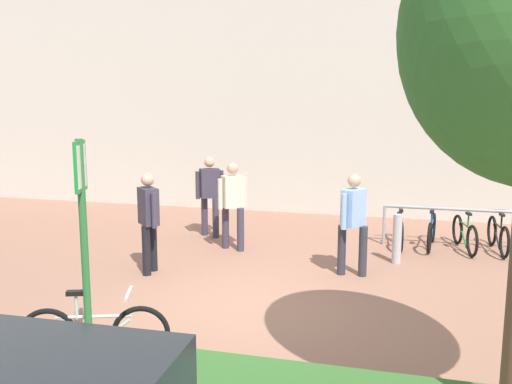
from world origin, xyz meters
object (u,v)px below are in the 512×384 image
at_px(parking_sign_post, 83,224).
at_px(person_suited_navy, 210,191).
at_px(bike_rack_cluster, 481,234).
at_px(person_shirt_white, 353,218).
at_px(bollard_steel, 397,239).
at_px(person_suited_dark, 149,216).
at_px(bike_at_sign, 95,334).
at_px(person_shirt_blue, 233,200).

height_order(parking_sign_post, person_suited_navy, parking_sign_post).
xyz_separation_m(bike_rack_cluster, person_shirt_white, (-2.29, -2.18, 0.64)).
distance_m(bike_rack_cluster, person_shirt_white, 3.23).
height_order(bollard_steel, person_suited_dark, person_suited_dark).
xyz_separation_m(bike_rack_cluster, person_suited_dark, (-5.63, -2.93, 0.64)).
distance_m(parking_sign_post, person_shirt_white, 4.87).
relative_size(bike_at_sign, person_suited_navy, 0.94).
bearing_deg(parking_sign_post, bike_rack_cluster, 53.45).
distance_m(bike_rack_cluster, bollard_steel, 2.04).
height_order(bike_rack_cluster, person_shirt_white, person_shirt_white).
relative_size(bollard_steel, person_shirt_white, 0.52).
bearing_deg(bike_at_sign, person_suited_navy, 96.91).
relative_size(bike_rack_cluster, person_shirt_blue, 2.19).
relative_size(parking_sign_post, bollard_steel, 2.83).
relative_size(bollard_steel, person_shirt_blue, 0.52).
bearing_deg(bike_rack_cluster, person_shirt_white, -136.48).
distance_m(person_suited_dark, person_shirt_white, 3.42).
relative_size(bike_at_sign, person_shirt_white, 0.94).
xyz_separation_m(parking_sign_post, bollard_steel, (3.13, 5.07, -1.21)).
xyz_separation_m(parking_sign_post, person_shirt_blue, (0.00, 5.20, -0.67)).
xyz_separation_m(bike_at_sign, bike_rack_cluster, (4.78, 6.11, -0.00)).
distance_m(parking_sign_post, bike_at_sign, 1.33).
height_order(bike_at_sign, person_shirt_white, person_shirt_white).
bearing_deg(person_shirt_blue, parking_sign_post, -90.03).
relative_size(parking_sign_post, person_suited_navy, 1.48).
height_order(person_shirt_white, person_suited_navy, same).
relative_size(person_shirt_blue, person_suited_navy, 1.00).
bearing_deg(person_suited_dark, bike_at_sign, -75.09).
distance_m(person_suited_dark, person_shirt_blue, 2.01).
relative_size(person_suited_dark, person_shirt_blue, 1.00).
relative_size(bike_rack_cluster, person_shirt_white, 2.19).
bearing_deg(bollard_steel, person_shirt_white, -128.55).
relative_size(person_shirt_white, person_suited_navy, 1.00).
height_order(person_shirt_blue, person_suited_navy, same).
bearing_deg(person_suited_dark, bike_rack_cluster, 27.50).
height_order(person_suited_dark, person_shirt_blue, same).
bearing_deg(bike_at_sign, parking_sign_post, -72.07).
bearing_deg(person_shirt_white, bike_at_sign, -122.35).
distance_m(bollard_steel, person_shirt_blue, 3.17).
distance_m(parking_sign_post, person_suited_dark, 3.61).
bearing_deg(person_shirt_white, person_suited_dark, -167.30).
distance_m(bike_at_sign, bollard_steel, 5.80).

